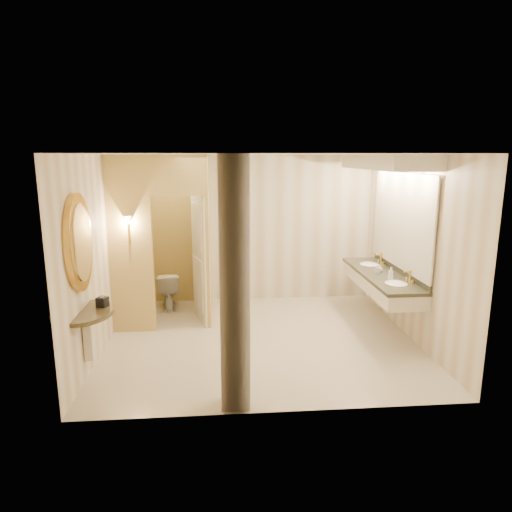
% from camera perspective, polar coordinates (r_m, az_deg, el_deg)
% --- Properties ---
extents(floor, '(4.50, 4.50, 0.00)m').
position_cam_1_polar(floor, '(6.93, 0.59, -10.32)').
color(floor, beige).
rests_on(floor, ground).
extents(ceiling, '(4.50, 4.50, 0.00)m').
position_cam_1_polar(ceiling, '(6.39, 0.65, 12.62)').
color(ceiling, silver).
rests_on(ceiling, wall_back).
extents(wall_back, '(4.50, 0.02, 2.70)m').
position_cam_1_polar(wall_back, '(8.49, -0.66, 3.41)').
color(wall_back, beige).
rests_on(wall_back, floor).
extents(wall_front, '(4.50, 0.02, 2.70)m').
position_cam_1_polar(wall_front, '(4.60, 2.98, -4.37)').
color(wall_front, beige).
rests_on(wall_front, floor).
extents(wall_left, '(0.02, 4.00, 2.70)m').
position_cam_1_polar(wall_left, '(6.70, -18.90, 0.32)').
color(wall_left, beige).
rests_on(wall_left, floor).
extents(wall_right, '(0.02, 4.00, 2.70)m').
position_cam_1_polar(wall_right, '(7.10, 19.02, 0.95)').
color(wall_right, beige).
rests_on(wall_right, floor).
extents(toilet_closet, '(1.50, 1.55, 2.70)m').
position_cam_1_polar(toilet_closet, '(7.46, -8.67, 2.30)').
color(toilet_closet, '#D6BE6F').
rests_on(toilet_closet, floor).
extents(wall_sconce, '(0.14, 0.14, 0.42)m').
position_cam_1_polar(wall_sconce, '(6.98, -15.69, 4.17)').
color(wall_sconce, gold).
rests_on(wall_sconce, toilet_closet).
extents(vanity, '(0.75, 2.40, 2.09)m').
position_cam_1_polar(vanity, '(7.31, 15.98, 3.68)').
color(vanity, beige).
rests_on(vanity, floor).
extents(console_shelf, '(0.88, 0.88, 1.89)m').
position_cam_1_polar(console_shelf, '(5.70, -21.03, -2.04)').
color(console_shelf, black).
rests_on(console_shelf, floor).
extents(pillar, '(0.31, 0.31, 2.70)m').
position_cam_1_polar(pillar, '(4.75, -2.74, -3.81)').
color(pillar, beige).
rests_on(pillar, floor).
extents(tissue_box, '(0.15, 0.15, 0.12)m').
position_cam_1_polar(tissue_box, '(5.90, -18.64, -5.45)').
color(tissue_box, black).
rests_on(tissue_box, console_shelf).
extents(toilet, '(0.46, 0.70, 0.67)m').
position_cam_1_polar(toilet, '(8.30, -10.94, -4.20)').
color(toilet, white).
rests_on(toilet, floor).
extents(soap_bottle_a, '(0.07, 0.07, 0.13)m').
position_cam_1_polar(soap_bottle_a, '(7.43, 14.99, -1.54)').
color(soap_bottle_a, beige).
rests_on(soap_bottle_a, vanity).
extents(soap_bottle_b, '(0.11, 0.11, 0.12)m').
position_cam_1_polar(soap_bottle_b, '(7.49, 15.22, -1.49)').
color(soap_bottle_b, silver).
rests_on(soap_bottle_b, vanity).
extents(soap_bottle_c, '(0.10, 0.10, 0.20)m').
position_cam_1_polar(soap_bottle_c, '(7.02, 16.49, -2.14)').
color(soap_bottle_c, '#C6B28C').
rests_on(soap_bottle_c, vanity).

